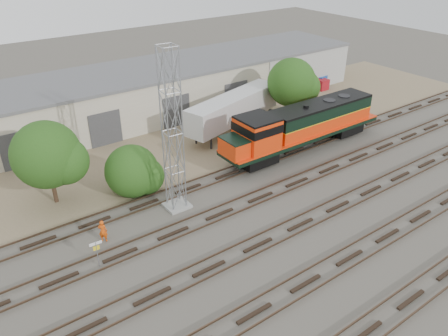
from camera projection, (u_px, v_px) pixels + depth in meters
ground at (273, 207)px, 33.76m from camera, size 140.00×140.00×0.00m
dirt_strip at (175, 140)px, 44.42m from camera, size 80.00×16.00×0.02m
tracks at (300, 224)px, 31.60m from camera, size 80.00×20.40×0.28m
warehouse at (138, 94)px, 48.83m from camera, size 58.40×10.40×5.30m
locomotive at (302, 126)px, 41.31m from camera, size 18.22×3.20×4.38m
signal_tower at (172, 136)px, 30.91m from camera, size 1.82×1.82×12.34m
sign_post at (97, 249)px, 27.17m from camera, size 0.80×0.09×1.94m
worker at (103, 231)px, 29.67m from camera, size 0.73×0.70×1.68m
semi_trailer at (235, 108)px, 45.47m from camera, size 12.88×5.92×3.90m
dumpster_blue at (319, 81)px, 58.97m from camera, size 1.93×1.86×1.50m
dumpster_red at (322, 84)px, 57.92m from camera, size 1.55×1.46×1.40m
tree_west at (51, 156)px, 32.43m from camera, size 5.40×5.14×6.72m
tree_mid at (135, 172)px, 34.85m from camera, size 4.51×4.30×4.30m
tree_east at (295, 84)px, 46.72m from camera, size 5.47×5.21×7.03m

